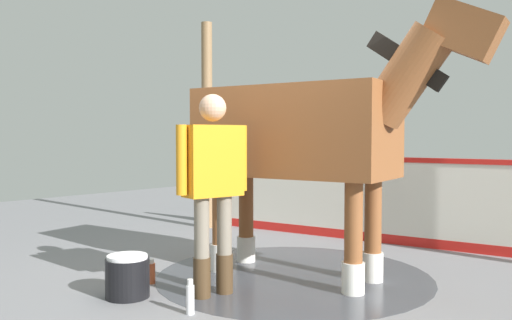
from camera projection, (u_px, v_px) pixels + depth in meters
The scene contains 9 objects.
ground_plane at pixel (269, 280), 5.10m from camera, with size 16.00×16.00×0.02m, color gray.
wet_patch at pixel (293, 276), 5.22m from camera, with size 2.70×2.70×0.00m, color #42444C.
barrier_wall at pixel (369, 202), 6.92m from camera, with size 0.89×4.74×1.11m.
roof_post_far at pixel (207, 126), 7.90m from camera, with size 0.16×0.16×3.06m, color olive.
horse at pixel (305, 134), 5.09m from camera, with size 1.17×3.27×2.52m.
handler at pixel (213, 179), 4.54m from camera, with size 0.68×0.32×1.74m.
wash_bucket at pixel (127, 276), 4.53m from camera, with size 0.37×0.37×0.36m.
bottle_shampoo at pixel (190, 298), 4.10m from camera, with size 0.06×0.06×0.27m.
bottle_spray at pixel (151, 272), 4.95m from camera, with size 0.08×0.08×0.23m.
Camera 1 is at (3.80, 3.31, 1.38)m, focal length 37.19 mm.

